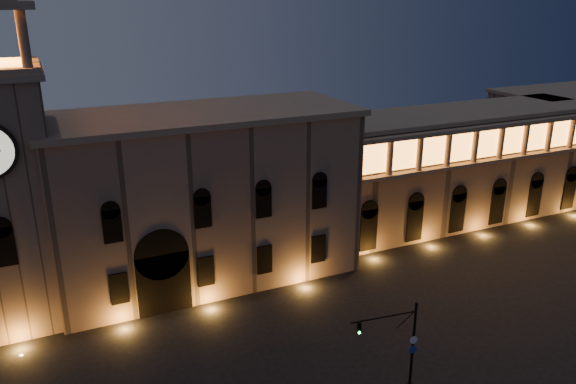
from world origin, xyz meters
name	(u,v)px	position (x,y,z in m)	size (l,w,h in m)	color
government_building	(205,197)	(-2.08, 21.93, 8.77)	(30.80, 12.80, 17.60)	#7A6150
colonnade_wing	(454,165)	(32.00, 23.92, 7.33)	(40.60, 11.50, 14.50)	#765C4B
secondary_building	(559,138)	(58.00, 30.00, 7.00)	(20.00, 12.00, 14.00)	#765C4B
traffic_light	(402,346)	(5.50, -2.20, 3.88)	(5.37, 0.97, 7.40)	black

